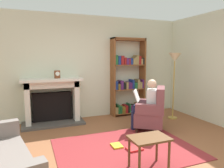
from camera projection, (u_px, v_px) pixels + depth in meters
name	position (u px, v px, depth m)	size (l,w,h in m)	color
ground	(133.00, 156.00, 3.44)	(14.00, 14.00, 0.00)	brown
back_wall	(90.00, 67.00, 5.62)	(5.60, 0.10, 2.70)	beige
side_wall_right	(203.00, 68.00, 5.39)	(0.10, 5.20, 2.70)	beige
area_rug	(125.00, 149.00, 3.72)	(2.40, 1.80, 0.01)	maroon
fireplace	(52.00, 100.00, 5.11)	(1.45, 0.64, 1.12)	#4C4742
mantel_clock	(57.00, 74.00, 4.98)	(0.14, 0.14, 0.18)	brown
bookshelf	(128.00, 79.00, 5.84)	(0.95, 0.32, 2.13)	brown
armchair_reading	(152.00, 112.00, 4.62)	(0.88, 0.88, 0.97)	#331E14
seated_reader	(147.00, 103.00, 4.62)	(0.59, 0.56, 1.14)	silver
side_table	(149.00, 142.00, 2.99)	(0.56, 0.39, 0.49)	brown
scattered_books	(127.00, 148.00, 3.71)	(0.46, 0.47, 0.03)	red
floor_lamp	(175.00, 63.00, 5.39)	(0.32, 0.32, 1.72)	#B7933F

